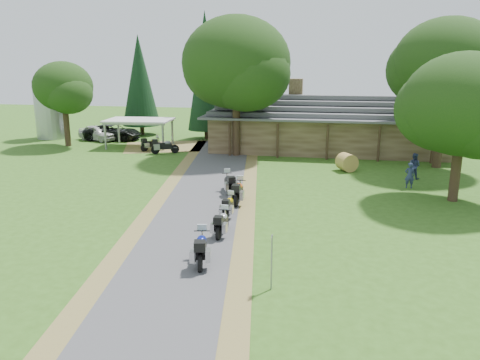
% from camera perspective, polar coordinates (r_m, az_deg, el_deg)
% --- Properties ---
extents(ground, '(120.00, 120.00, 0.00)m').
position_cam_1_polar(ground, '(20.63, -6.91, -7.74)').
color(ground, '#325818').
rests_on(ground, ground).
extents(driveway, '(51.95, 51.95, 0.00)m').
position_cam_1_polar(driveway, '(24.36, -5.24, -4.21)').
color(driveway, '#424244').
rests_on(driveway, ground).
extents(lodge, '(21.40, 9.40, 4.90)m').
position_cam_1_polar(lodge, '(42.54, 10.69, 6.92)').
color(lodge, brown).
rests_on(lodge, ground).
extents(silo, '(3.53, 3.53, 6.37)m').
position_cam_1_polar(silo, '(52.11, -22.10, 8.25)').
color(silo, gray).
rests_on(silo, ground).
extents(carport, '(6.17, 4.36, 2.55)m').
position_cam_1_polar(carport, '(44.40, -12.12, 5.62)').
color(carport, silver).
rests_on(carport, ground).
extents(car_white_sedan, '(4.57, 6.26, 1.92)m').
position_cam_1_polar(car_white_sedan, '(49.12, -16.94, 5.75)').
color(car_white_sedan, silver).
rests_on(car_white_sedan, ground).
extents(car_dark_suv, '(2.94, 6.27, 2.35)m').
position_cam_1_polar(car_dark_suv, '(48.97, -15.27, 6.09)').
color(car_dark_suv, black).
rests_on(car_dark_suv, ground).
extents(motorcycle_row_a, '(1.06, 2.11, 1.38)m').
position_cam_1_polar(motorcycle_row_a, '(18.46, -4.74, -8.07)').
color(motorcycle_row_a, navy).
rests_on(motorcycle_row_a, ground).
extents(motorcycle_row_b, '(0.62, 1.82, 1.24)m').
position_cam_1_polar(motorcycle_row_b, '(21.38, -2.18, -5.07)').
color(motorcycle_row_b, '#A3A5A9').
rests_on(motorcycle_row_b, ground).
extents(motorcycle_row_c, '(0.58, 1.73, 1.18)m').
position_cam_1_polar(motorcycle_row_c, '(23.91, -1.36, -3.03)').
color(motorcycle_row_c, '#CAA500').
rests_on(motorcycle_row_c, ground).
extents(motorcycle_row_d, '(0.74, 2.09, 1.42)m').
position_cam_1_polar(motorcycle_row_d, '(26.07, -0.20, -1.29)').
color(motorcycle_row_d, orange).
rests_on(motorcycle_row_d, ground).
extents(motorcycle_row_e, '(1.38, 2.07, 1.35)m').
position_cam_1_polar(motorcycle_row_e, '(28.03, -1.36, -0.25)').
color(motorcycle_row_e, black).
rests_on(motorcycle_row_e, ground).
extents(motorcycle_carport_a, '(1.76, 1.89, 1.33)m').
position_cam_1_polar(motorcycle_carport_a, '(42.25, -10.67, 4.42)').
color(motorcycle_carport_a, yellow).
rests_on(motorcycle_carport_a, ground).
extents(motorcycle_carport_b, '(2.21, 1.52, 1.45)m').
position_cam_1_polar(motorcycle_carport_b, '(40.70, -9.13, 4.20)').
color(motorcycle_carport_b, slate).
rests_on(motorcycle_carport_b, ground).
extents(person_a, '(0.55, 0.40, 1.90)m').
position_cam_1_polar(person_a, '(30.92, 19.99, 0.78)').
color(person_a, navy).
rests_on(person_a, ground).
extents(person_b, '(0.71, 0.65, 2.05)m').
position_cam_1_polar(person_b, '(33.53, 20.46, 1.87)').
color(person_b, navy).
rests_on(person_b, ground).
extents(hay_bale, '(1.67, 1.62, 1.28)m').
position_cam_1_polar(hay_bale, '(34.60, 12.89, 2.12)').
color(hay_bale, olive).
rests_on(hay_bale, ground).
extents(sign_post, '(0.36, 0.06, 2.01)m').
position_cam_1_polar(sign_post, '(16.29, 3.87, -10.02)').
color(sign_post, gray).
rests_on(sign_post, ground).
extents(oak_lodge_left, '(8.76, 8.76, 12.28)m').
position_cam_1_polar(oak_lodge_left, '(38.77, -0.46, 11.95)').
color(oak_lodge_left, black).
rests_on(oak_lodge_left, ground).
extents(oak_lodge_right, '(7.57, 7.57, 12.23)m').
position_cam_1_polar(oak_lodge_right, '(37.28, 23.69, 10.65)').
color(oak_lodge_right, black).
rests_on(oak_lodge_right, ground).
extents(oak_driveway, '(6.62, 6.62, 8.79)m').
position_cam_1_polar(oak_driveway, '(28.45, 25.36, 6.23)').
color(oak_driveway, black).
rests_on(oak_driveway, ground).
extents(oak_silo, '(5.30, 5.30, 8.87)m').
position_cam_1_polar(oak_silo, '(46.37, -20.65, 9.31)').
color(oak_silo, black).
rests_on(oak_silo, ground).
extents(cedar_near, '(3.71, 3.71, 12.53)m').
position_cam_1_polar(cedar_near, '(47.63, -4.22, 12.48)').
color(cedar_near, black).
rests_on(cedar_near, ground).
extents(cedar_far, '(3.98, 3.98, 10.46)m').
position_cam_1_polar(cedar_far, '(51.53, -12.10, 11.19)').
color(cedar_far, black).
rests_on(cedar_far, ground).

